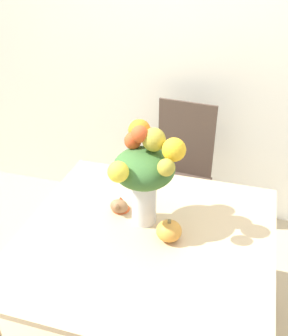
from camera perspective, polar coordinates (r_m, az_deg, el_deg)
ground_plane at (r=2.42m, az=0.15°, el=-23.09°), size 12.00×12.00×0.00m
wall_back at (r=2.77m, az=8.27°, el=18.24°), size 8.00×0.06×2.70m
dining_table at (r=1.93m, az=0.18°, el=-11.87°), size 1.18×1.14×0.73m
flower_vase at (r=1.79m, az=0.12°, el=-0.37°), size 0.33×0.34×0.51m
pumpkin at (r=1.83m, az=3.64°, el=-9.07°), size 0.12×0.12×0.11m
turkey_figurine at (r=2.00m, az=-3.50°, el=-5.29°), size 0.09×0.13×0.08m
dining_chair_near_window at (r=2.76m, az=5.17°, el=-0.91°), size 0.45×0.45×0.99m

